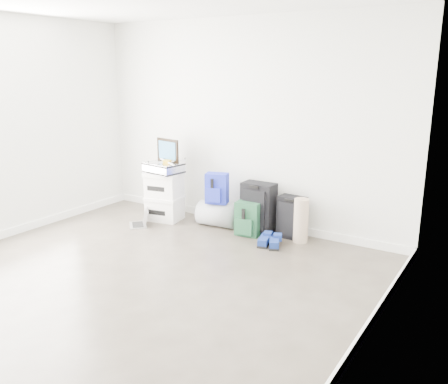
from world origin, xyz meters
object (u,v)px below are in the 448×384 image
Objects in this scene: briefcase at (164,168)px; large_suitcase at (258,208)px; duffel_bag at (218,214)px; laptop at (141,222)px; carry_on at (291,217)px; boxes_stack at (165,196)px.

large_suitcase is at bearing 17.42° from briefcase.
briefcase is 0.74× the size of large_suitcase.
large_suitcase is (1.35, 0.23, -0.42)m from briefcase.
briefcase is 0.91× the size of duffel_bag.
large_suitcase is at bearing 67.09° from laptop.
laptop is (-1.91, -0.64, -0.21)m from carry_on.
carry_on is at bearing 5.00° from large_suitcase.
carry_on reaches higher than laptop.
duffel_bag is at bearing 1.28° from boxes_stack.
laptop is (-0.11, -0.38, -0.69)m from briefcase.
boxes_stack is 0.40m from briefcase.
laptop is at bearing -115.78° from boxes_stack.
briefcase is 1.43m from large_suitcase.
briefcase is 0.91× the size of carry_on.
duffel_bag is (0.78, 0.16, -0.58)m from briefcase.
duffel_bag is at bearing -172.28° from large_suitcase.
duffel_bag is at bearing 19.11° from briefcase.
large_suitcase reaches higher than laptop.
laptop is (-1.46, -0.61, -0.27)m from large_suitcase.
boxes_stack is 1.79× the size of laptop.
duffel_bag is 1.41× the size of laptop.
boxes_stack is at bearing -173.62° from duffel_bag.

